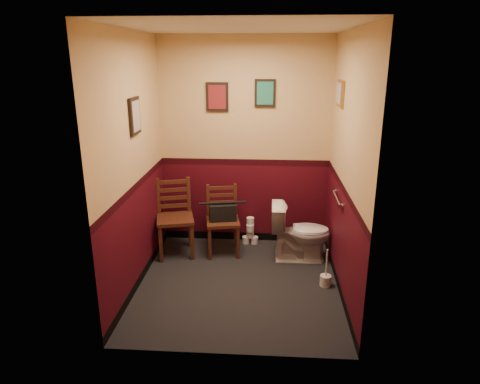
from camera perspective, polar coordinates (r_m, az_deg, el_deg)
name	(u,v)px	position (r m, az deg, el deg)	size (l,w,h in m)	color
floor	(239,283)	(4.92, -0.20, -12.07)	(2.20, 2.40, 0.00)	black
ceiling	(238,27)	(4.28, -0.24, 21.15)	(2.20, 2.40, 0.00)	silver
wall_back	(245,144)	(5.58, 0.66, 6.40)	(2.20, 2.70, 0.00)	#3F0813
wall_front	(227,206)	(3.26, -1.71, -1.88)	(2.20, 2.70, 0.00)	#3F0813
wall_left	(134,165)	(4.62, -14.00, 3.48)	(2.40, 2.70, 0.00)	#3F0813
wall_right	(347,169)	(4.47, 14.02, 3.01)	(2.40, 2.70, 0.00)	#3F0813
grab_bar	(337,198)	(4.81, 12.82, -0.83)	(0.05, 0.56, 0.06)	silver
framed_print_back_a	(217,97)	(5.50, -3.06, 12.54)	(0.28, 0.04, 0.36)	black
framed_print_back_b	(265,93)	(5.46, 3.36, 13.03)	(0.26, 0.04, 0.34)	black
framed_print_left	(135,116)	(4.61, -13.84, 9.82)	(0.04, 0.30, 0.38)	black
framed_print_right	(340,93)	(4.94, 13.21, 12.69)	(0.04, 0.34, 0.28)	olive
toilet	(300,233)	(5.35, 8.04, -5.40)	(0.41, 0.73, 0.72)	white
toilet_brush	(326,280)	(4.93, 11.33, -11.40)	(0.12, 0.12, 0.44)	silver
chair_left	(175,218)	(5.49, -8.66, -3.39)	(0.55, 0.55, 0.97)	#502718
chair_right	(223,220)	(5.47, -2.33, -3.78)	(0.47, 0.47, 0.88)	#502718
handbag	(223,212)	(5.39, -2.32, -2.69)	(0.36, 0.23, 0.25)	black
tp_stack	(250,233)	(5.82, 1.37, -5.43)	(0.21, 0.13, 0.37)	silver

